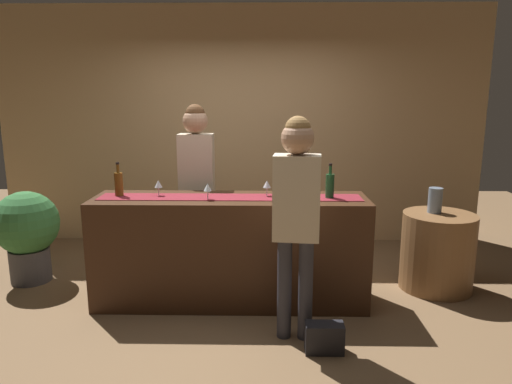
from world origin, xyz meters
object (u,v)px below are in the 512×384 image
Objects in this scene: wine_glass_far_end at (267,185)px; bartender at (197,172)px; wine_bottle_amber at (119,184)px; potted_plant_tall at (27,230)px; wine_bottle_green at (330,185)px; customer_sipping at (296,205)px; wine_glass_near_customer at (208,188)px; vase_on_side_table at (435,200)px; handbag at (324,338)px; round_side_table at (437,251)px; wine_glass_mid_counter at (158,184)px.

wine_glass_far_end is 0.08× the size of bartender.
potted_plant_tall is at bearing 159.67° from wine_bottle_amber.
wine_bottle_amber is at bearing -179.06° from wine_glass_far_end.
wine_bottle_green is 0.18× the size of customer_sipping.
wine_glass_near_customer is at bearing -9.38° from wine_bottle_amber.
wine_bottle_green is at bearing -159.38° from vase_on_side_table.
wine_bottle_green is 0.71m from customer_sipping.
wine_bottle_amber is 0.81m from wine_glass_near_customer.
handbag is (1.72, -0.88, -0.97)m from wine_bottle_amber.
potted_plant_tall is at bearing 5.83° from bartender.
customer_sipping reaches higher than handbag.
customer_sipping reaches higher than wine_glass_far_end.
wine_bottle_amber is at bearing 170.62° from wine_glass_near_customer.
customer_sipping is (1.51, -0.67, -0.03)m from wine_bottle_amber.
wine_bottle_green is 1.84m from wine_bottle_amber.
wine_bottle_amber is at bearing -174.19° from round_side_table.
vase_on_side_table is at bearing 13.08° from wine_glass_near_customer.
round_side_table is (2.14, 0.43, -0.70)m from wine_glass_near_customer.
wine_glass_far_end is (0.95, 0.01, 0.00)m from wine_glass_mid_counter.
bartender is at bearing 173.90° from round_side_table.
round_side_table is (1.64, 0.28, -0.70)m from wine_glass_far_end.
handbag is at bearing -65.12° from wine_glass_far_end.
wine_glass_mid_counter is at bearing -172.29° from vase_on_side_table.
potted_plant_tall is at bearing 164.20° from wine_glass_near_customer.
wine_glass_near_customer is at bearing -17.58° from wine_glass_mid_counter.
vase_on_side_table is (-0.04, 0.06, 0.49)m from round_side_table.
wine_bottle_green is at bearing 81.69° from handbag.
wine_bottle_amber is at bearing -172.99° from vase_on_side_table.
wine_glass_near_customer is at bearing -166.92° from vase_on_side_table.
wine_bottle_amber reaches higher than vase_on_side_table.
customer_sipping reaches higher than vase_on_side_table.
customer_sipping is at bearing -143.46° from vase_on_side_table.
round_side_table is 0.49m from vase_on_side_table.
wine_glass_far_end is at bearing -170.38° from round_side_table.
customer_sipping is (0.21, -0.69, -0.02)m from wine_glass_far_end.
potted_plant_tall is at bearing 164.78° from wine_glass_mid_counter.
wine_bottle_amber reaches higher than wine_glass_near_customer.
wine_glass_mid_counter is 1.00× the size of wine_glass_far_end.
wine_glass_far_end is at bearing 114.88° from handbag.
wine_bottle_amber is (-1.84, 0.04, 0.00)m from wine_bottle_green.
round_side_table is (2.59, 0.29, -0.70)m from wine_glass_mid_counter.
customer_sipping is at bearing 134.23° from handbag.
wine_bottle_green is 1.00× the size of wine_bottle_amber.
wine_glass_near_customer is 0.51× the size of handbag.
wine_glass_far_end is at bearing 0.94° from wine_bottle_amber.
customer_sipping reaches higher than wine_glass_near_customer.
bartender reaches higher than potted_plant_tall.
vase_on_side_table is 1.87m from handbag.
round_side_table is at bearing 44.07° from handbag.
wine_bottle_green and wine_bottle_amber have the same top height.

